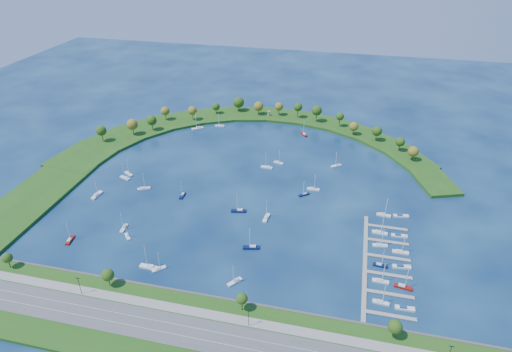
% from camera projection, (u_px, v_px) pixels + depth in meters
% --- Properties ---
extents(ground, '(700.00, 700.00, 0.00)m').
position_uv_depth(ground, '(247.00, 184.00, 289.86)').
color(ground, '#071C42').
rests_on(ground, ground).
extents(south_shoreline, '(420.00, 43.10, 11.60)m').
position_uv_depth(south_shoreline, '(176.00, 328.00, 186.31)').
color(south_shoreline, '#205115').
rests_on(south_shoreline, ground).
extents(breakwater, '(286.74, 247.64, 2.00)m').
position_uv_depth(breakwater, '(205.00, 144.00, 339.36)').
color(breakwater, '#205115').
rests_on(breakwater, ground).
extents(breakwater_trees, '(240.89, 94.22, 14.63)m').
position_uv_depth(breakwater_trees, '(253.00, 117.00, 362.00)').
color(breakwater_trees, '#382314').
rests_on(breakwater_trees, breakwater).
extents(harbor_tower, '(2.60, 2.60, 4.14)m').
position_uv_depth(harbor_tower, '(269.00, 113.00, 385.25)').
color(harbor_tower, gray).
rests_on(harbor_tower, breakwater).
extents(dock_system, '(24.28, 82.00, 1.60)m').
position_uv_depth(dock_system, '(380.00, 264.00, 221.69)').
color(dock_system, gray).
rests_on(dock_system, ground).
extents(moored_boat_0, '(3.41, 9.74, 14.05)m').
position_uv_depth(moored_boat_0, '(97.00, 195.00, 276.76)').
color(moored_boat_0, white).
rests_on(moored_boat_0, ground).
extents(moored_boat_1, '(8.25, 4.78, 11.71)m').
position_uv_depth(moored_boat_1, '(125.00, 177.00, 295.50)').
color(moored_boat_1, white).
rests_on(moored_boat_1, ground).
extents(moored_boat_2, '(9.28, 4.42, 13.15)m').
position_uv_depth(moored_boat_2, '(251.00, 247.00, 232.65)').
color(moored_boat_2, '#09123D').
rests_on(moored_boat_2, ground).
extents(moored_boat_3, '(7.64, 6.28, 11.48)m').
position_uv_depth(moored_boat_3, '(336.00, 165.00, 310.09)').
color(moored_boat_3, white).
rests_on(moored_boat_3, ground).
extents(moored_boat_4, '(7.44, 3.80, 10.53)m').
position_uv_depth(moored_boat_4, '(278.00, 162.00, 314.13)').
color(moored_boat_4, white).
rests_on(moored_boat_4, ground).
extents(moored_boat_5, '(8.34, 5.92, 12.10)m').
position_uv_depth(moored_boat_5, '(144.00, 188.00, 283.69)').
color(moored_boat_5, white).
rests_on(moored_boat_5, ground).
extents(moored_boat_6, '(9.31, 4.14, 13.22)m').
position_uv_depth(moored_boat_6, '(239.00, 210.00, 261.92)').
color(moored_boat_6, '#09123D').
rests_on(moored_boat_6, ground).
extents(moored_boat_7, '(9.63, 8.09, 14.56)m').
position_uv_depth(moored_boat_7, '(198.00, 128.00, 365.28)').
color(moored_boat_7, white).
rests_on(moored_boat_7, ground).
extents(moored_boat_8, '(3.40, 8.14, 11.60)m').
position_uv_depth(moored_boat_8, '(70.00, 240.00, 238.07)').
color(moored_boat_8, maroon).
rests_on(moored_boat_8, ground).
extents(moored_boat_9, '(3.05, 8.70, 12.56)m').
position_uv_depth(moored_boat_9, '(266.00, 217.00, 255.75)').
color(moored_boat_9, white).
rests_on(moored_boat_9, ground).
extents(moored_boat_10, '(6.89, 6.23, 10.70)m').
position_uv_depth(moored_boat_10, '(304.00, 194.00, 277.60)').
color(moored_boat_10, '#09123D').
rests_on(moored_boat_10, ground).
extents(moored_boat_11, '(2.41, 7.74, 11.29)m').
position_uv_depth(moored_boat_11, '(182.00, 195.00, 276.65)').
color(moored_boat_11, '#09123D').
rests_on(moored_boat_11, ground).
extents(moored_boat_12, '(6.75, 7.97, 12.08)m').
position_uv_depth(moored_boat_12, '(304.00, 134.00, 355.42)').
color(moored_boat_12, maroon).
rests_on(moored_boat_12, ground).
extents(moored_boat_13, '(8.04, 2.27, 11.82)m').
position_uv_depth(moored_boat_13, '(313.00, 189.00, 283.08)').
color(moored_boat_13, white).
rests_on(moored_boat_13, ground).
extents(moored_boat_14, '(8.04, 3.03, 11.53)m').
position_uv_depth(moored_boat_14, '(220.00, 125.00, 370.24)').
color(moored_boat_14, white).
rests_on(moored_boat_14, ground).
extents(moored_boat_15, '(5.79, 6.17, 9.72)m').
position_uv_depth(moored_boat_15, '(127.00, 236.00, 240.95)').
color(moored_boat_15, white).
rests_on(moored_boat_15, ground).
extents(moored_boat_16, '(9.76, 3.16, 14.18)m').
position_uv_depth(moored_boat_16, '(149.00, 267.00, 219.44)').
color(moored_boat_16, white).
rests_on(moored_boat_16, ground).
extents(moored_boat_17, '(8.41, 2.74, 12.21)m').
position_uv_depth(moored_boat_17, '(267.00, 167.00, 308.10)').
color(moored_boat_17, white).
rests_on(moored_boat_17, ground).
extents(moored_boat_18, '(6.63, 6.42, 10.61)m').
position_uv_depth(moored_boat_18, '(159.00, 268.00, 218.40)').
color(moored_boat_18, white).
rests_on(moored_boat_18, ground).
extents(moored_boat_19, '(2.76, 7.72, 11.13)m').
position_uv_depth(moored_boat_19, '(124.00, 228.00, 247.43)').
color(moored_boat_19, white).
rests_on(moored_boat_19, ground).
extents(moored_boat_20, '(6.57, 7.58, 11.58)m').
position_uv_depth(moored_boat_20, '(235.00, 281.00, 210.67)').
color(moored_boat_20, white).
rests_on(moored_boat_20, ground).
extents(moored_boat_21, '(7.89, 6.11, 11.65)m').
position_uv_depth(moored_boat_21, '(129.00, 173.00, 300.35)').
color(moored_boat_21, white).
rests_on(moored_boat_21, ground).
extents(docked_boat_0, '(7.75, 2.86, 11.14)m').
position_uv_depth(docked_boat_0, '(381.00, 302.00, 199.29)').
color(docked_boat_0, white).
rests_on(docked_boat_0, ground).
extents(docked_boat_1, '(8.87, 2.89, 1.79)m').
position_uv_depth(docked_boat_1, '(405.00, 308.00, 196.37)').
color(docked_boat_1, white).
rests_on(docked_boat_1, ground).
extents(docked_boat_2, '(8.07, 2.55, 11.75)m').
position_uv_depth(docked_boat_2, '(381.00, 281.00, 211.01)').
color(docked_boat_2, white).
rests_on(docked_boat_2, ground).
extents(docked_boat_3, '(8.75, 3.72, 12.46)m').
position_uv_depth(docked_boat_3, '(403.00, 286.00, 207.68)').
color(docked_boat_3, maroon).
rests_on(docked_boat_3, ground).
extents(docked_boat_4, '(7.46, 2.70, 10.73)m').
position_uv_depth(docked_boat_4, '(380.00, 265.00, 220.72)').
color(docked_boat_4, '#09123D').
rests_on(docked_boat_4, ground).
extents(docked_boat_5, '(9.48, 3.86, 1.88)m').
position_uv_depth(docked_boat_5, '(401.00, 267.00, 219.82)').
color(docked_boat_5, white).
rests_on(docked_boat_5, ground).
extents(docked_boat_6, '(8.13, 3.47, 11.58)m').
position_uv_depth(docked_boat_6, '(380.00, 245.00, 234.21)').
color(docked_boat_6, white).
rests_on(docked_boat_6, ground).
extents(docked_boat_7, '(8.46, 2.39, 12.42)m').
position_uv_depth(docked_boat_7, '(400.00, 252.00, 229.37)').
color(docked_boat_7, white).
rests_on(docked_boat_7, ground).
extents(docked_boat_8, '(8.70, 3.15, 12.52)m').
position_uv_depth(docked_boat_8, '(380.00, 232.00, 243.67)').
color(docked_boat_8, white).
rests_on(docked_boat_8, ground).
extents(docked_boat_9, '(8.83, 3.03, 1.77)m').
position_uv_depth(docked_boat_9, '(399.00, 236.00, 241.47)').
color(docked_boat_9, white).
rests_on(docked_boat_9, ground).
extents(docked_boat_10, '(8.37, 2.86, 12.10)m').
position_uv_depth(docked_boat_10, '(384.00, 215.00, 258.24)').
color(docked_boat_10, white).
rests_on(docked_boat_10, ground).
extents(docked_boat_11, '(9.13, 3.89, 1.80)m').
position_uv_depth(docked_boat_11, '(401.00, 216.00, 257.65)').
color(docked_boat_11, white).
rests_on(docked_boat_11, ground).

